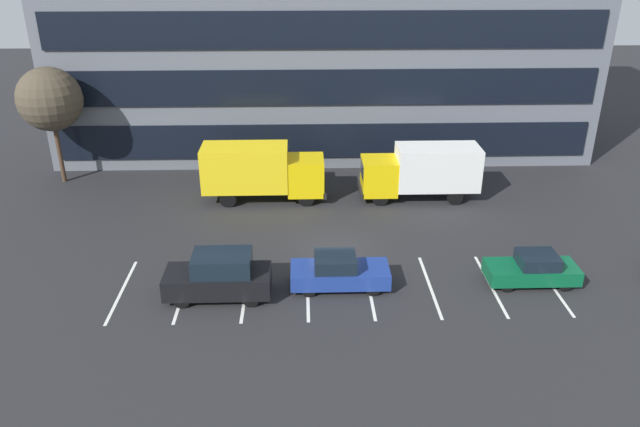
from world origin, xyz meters
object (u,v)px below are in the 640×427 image
object	(u,v)px
sedan_navy	(339,272)
box_truck_yellow	(422,170)
sedan_forest	(533,269)
bare_tree	(50,99)
suv_black	(219,276)
box_truck_yellow_all	(261,170)

from	to	relation	value
sedan_navy	box_truck_yellow	bearing A→B (deg)	61.00
sedan_forest	bare_tree	bearing A→B (deg)	152.58
suv_black	bare_tree	xyz separation A→B (m)	(-11.72, 14.17, 4.37)
bare_tree	sedan_forest	bearing A→B (deg)	-27.42
sedan_navy	suv_black	size ratio (longest dim) A/B	0.96
sedan_navy	sedan_forest	distance (m)	8.90
box_truck_yellow_all	sedan_forest	distance (m)	16.44
box_truck_yellow_all	suv_black	distance (m)	10.89
box_truck_yellow_all	suv_black	size ratio (longest dim) A/B	1.57
sedan_forest	bare_tree	world-z (taller)	bare_tree
sedan_forest	box_truck_yellow	bearing A→B (deg)	108.64
sedan_forest	suv_black	size ratio (longest dim) A/B	0.89
box_truck_yellow	sedan_forest	distance (m)	10.57
box_truck_yellow_all	sedan_navy	size ratio (longest dim) A/B	1.64
sedan_navy	sedan_forest	size ratio (longest dim) A/B	1.08
sedan_forest	bare_tree	xyz separation A→B (m)	(-25.92, 13.45, 4.69)
sedan_navy	sedan_forest	bearing A→B (deg)	0.35
box_truck_yellow	sedan_forest	bearing A→B (deg)	-71.36
box_truck_yellow	bare_tree	distance (m)	23.11
box_truck_yellow_all	bare_tree	bearing A→B (deg)	165.36
bare_tree	sedan_navy	bearing A→B (deg)	-38.43
box_truck_yellow	box_truck_yellow_all	bearing A→B (deg)	179.39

